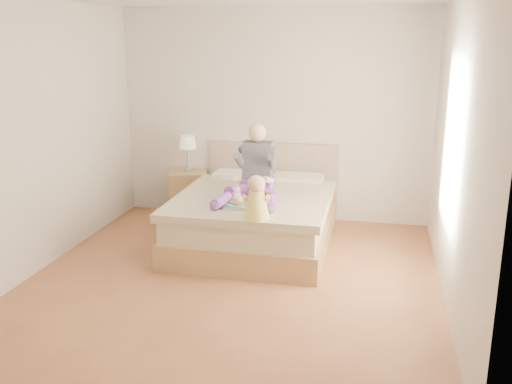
% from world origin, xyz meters
% --- Properties ---
extents(room, '(4.02, 4.22, 2.71)m').
position_xyz_m(room, '(0.08, 0.01, 1.51)').
color(room, brown).
rests_on(room, ground).
extents(bed, '(1.70, 2.18, 1.00)m').
position_xyz_m(bed, '(0.00, 1.08, 0.32)').
color(bed, olive).
rests_on(bed, ground).
extents(nightstand, '(0.62, 0.58, 0.61)m').
position_xyz_m(nightstand, '(-1.11, 1.88, 0.30)').
color(nightstand, olive).
rests_on(nightstand, ground).
extents(lamp, '(0.23, 0.23, 0.47)m').
position_xyz_m(lamp, '(-1.11, 1.93, 0.96)').
color(lamp, '#B7BBBF').
rests_on(lamp, nightstand).
extents(adult, '(0.69, 0.97, 0.81)m').
position_xyz_m(adult, '(0.02, 0.90, 0.85)').
color(adult, '#6B398F').
rests_on(adult, bed).
extents(tray, '(0.53, 0.44, 0.14)m').
position_xyz_m(tray, '(0.04, 0.49, 0.64)').
color(tray, '#B7BBBF').
rests_on(tray, bed).
extents(baby, '(0.29, 0.39, 0.43)m').
position_xyz_m(baby, '(0.21, 0.09, 0.79)').
color(baby, '#E5CC48').
rests_on(baby, bed).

